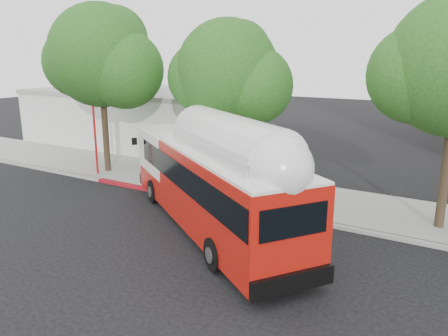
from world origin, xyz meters
name	(u,v)px	position (x,y,z in m)	size (l,w,h in m)	color
ground	(172,234)	(0.00, 0.00, 0.00)	(120.00, 120.00, 0.00)	black
sidewalk	(249,190)	(0.00, 6.50, 0.07)	(60.00, 5.00, 0.15)	gray
curb_strip	(223,204)	(0.00, 3.90, 0.07)	(60.00, 0.30, 0.15)	gray
red_curb_segment	(172,194)	(-3.00, 3.90, 0.08)	(10.00, 0.32, 0.16)	maroon
street_tree_left	(107,60)	(-8.53, 5.56, 6.60)	(6.67, 5.80, 9.74)	#2D2116
street_tree_mid	(235,75)	(-0.59, 6.06, 5.91)	(5.75, 5.00, 8.62)	#2D2116
low_commercial_bldg	(138,115)	(-14.00, 14.00, 2.15)	(16.20, 10.20, 4.25)	silver
transit_bus	(210,185)	(0.99, 1.23, 1.83)	(12.10, 9.48, 3.91)	#B0140C
signal_pole	(95,136)	(-8.97, 4.65, 2.36)	(0.13, 0.44, 4.61)	red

